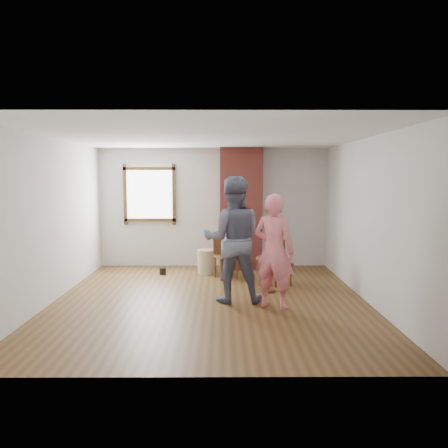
{
  "coord_description": "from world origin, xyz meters",
  "views": [
    {
      "loc": [
        0.19,
        -6.9,
        1.98
      ],
      "look_at": [
        0.23,
        0.8,
        1.15
      ],
      "focal_mm": 35.0,
      "sensor_mm": 36.0,
      "label": 1
    }
  ],
  "objects": [
    {
      "name": "brick_chimney",
      "position": [
        0.6,
        2.5,
        1.3
      ],
      "size": [
        0.9,
        0.5,
        2.6
      ],
      "primitive_type": "cube",
      "color": "#AD493D",
      "rests_on": "ground"
    },
    {
      "name": "cake_slice",
      "position": [
        0.99,
        0.54,
        0.64
      ],
      "size": [
        0.08,
        0.07,
        0.06
      ],
      "primitive_type": "cube",
      "color": "white",
      "rests_on": "cake_plate"
    },
    {
      "name": "man",
      "position": [
        0.36,
        -0.06,
        1.0
      ],
      "size": [
        0.97,
        0.76,
        1.99
      ],
      "primitive_type": "imported",
      "rotation": [
        0.0,
        0.0,
        3.14
      ],
      "color": "#141638",
      "rests_on": "ground"
    },
    {
      "name": "cake_plate",
      "position": [
        0.98,
        0.54,
        0.6
      ],
      "size": [
        0.18,
        0.18,
        0.01
      ],
      "primitive_type": "cylinder",
      "color": "white",
      "rests_on": "side_table"
    },
    {
      "name": "stoneware_crock",
      "position": [
        -0.13,
        1.99,
        0.24
      ],
      "size": [
        0.41,
        0.41,
        0.49
      ],
      "primitive_type": "cylinder",
      "rotation": [
        0.0,
        0.0,
        -0.08
      ],
      "color": "#C7B08F",
      "rests_on": "ground"
    },
    {
      "name": "dark_pot",
      "position": [
        -1.02,
        1.87,
        0.07
      ],
      "size": [
        0.14,
        0.14,
        0.13
      ],
      "primitive_type": "cylinder",
      "rotation": [
        0.0,
        0.0,
        0.03
      ],
      "color": "black",
      "rests_on": "ground"
    },
    {
      "name": "dining_chair_left",
      "position": [
        0.25,
        1.57,
        0.49
      ],
      "size": [
        0.53,
        0.53,
        0.87
      ],
      "rotation": [
        0.0,
        0.0,
        0.38
      ],
      "color": "brown",
      "rests_on": "ground"
    },
    {
      "name": "side_table",
      "position": [
        0.98,
        0.54,
        0.4
      ],
      "size": [
        0.4,
        0.4,
        0.6
      ],
      "color": "brown",
      "rests_on": "ground"
    },
    {
      "name": "person_pink",
      "position": [
        0.97,
        -0.41,
        0.87
      ],
      "size": [
        0.76,
        0.66,
        1.74
      ],
      "primitive_type": "imported",
      "rotation": [
        0.0,
        0.0,
        2.66
      ],
      "color": "pink",
      "rests_on": "ground"
    },
    {
      "name": "room_shell",
      "position": [
        -0.06,
        0.61,
        1.81
      ],
      "size": [
        5.04,
        5.52,
        2.62
      ],
      "color": "silver",
      "rests_on": "ground"
    },
    {
      "name": "ground",
      "position": [
        0.0,
        0.0,
        0.0
      ],
      "size": [
        5.5,
        5.5,
        0.0
      ],
      "primitive_type": "plane",
      "color": "brown",
      "rests_on": "ground"
    },
    {
      "name": "dining_chair_right",
      "position": [
        1.23,
        1.05,
        0.45
      ],
      "size": [
        0.48,
        0.48,
        0.81
      ],
      "rotation": [
        0.0,
        0.0,
        0.34
      ],
      "color": "brown",
      "rests_on": "ground"
    }
  ]
}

